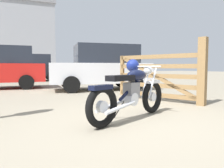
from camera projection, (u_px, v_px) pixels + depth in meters
The scene contains 7 objects.
ground_plane at pixel (129, 122), 3.59m from camera, with size 80.00×80.00×0.00m, color gray.
vintage_motorcycle at pixel (132, 91), 3.82m from camera, with size 1.97×1.03×1.07m.
timber_gate at pixel (166, 75), 5.73m from camera, with size 1.07×2.40×1.60m.
white_estate_far at pixel (25, 67), 14.10m from camera, with size 4.85×2.31×1.74m.
silver_sedan_mid at pixel (102, 67), 8.71m from camera, with size 4.14×2.36×1.78m.
pale_sedan_back at pixel (96, 68), 18.80m from camera, with size 4.44×2.50×1.67m.
blue_hatchback_right at pixel (20, 68), 19.16m from camera, with size 4.27×2.07×1.67m.
Camera 1 is at (-1.84, -3.03, 0.90)m, focal length 35.02 mm.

